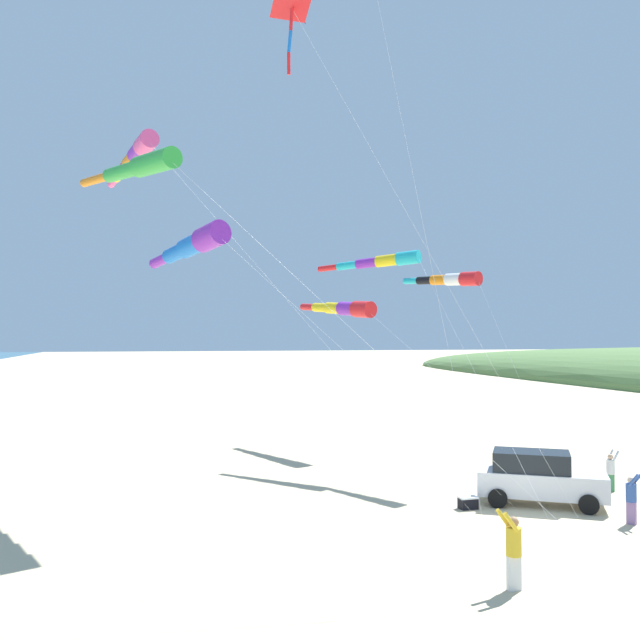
% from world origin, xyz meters
% --- Properties ---
extents(ground_plane, '(600.00, 600.00, 0.00)m').
position_xyz_m(ground_plane, '(0.00, 0.00, 0.00)').
color(ground_plane, '#C6B58C').
extents(parked_car, '(4.60, 3.93, 1.85)m').
position_xyz_m(parked_car, '(-2.43, -2.28, 0.95)').
color(parked_car, silver).
rests_on(parked_car, ground_plane).
extents(cooler_box, '(0.62, 0.42, 0.42)m').
position_xyz_m(cooler_box, '(0.27, -2.45, 0.21)').
color(cooler_box, black).
rests_on(cooler_box, ground_plane).
extents(person_adult_flyer, '(0.56, 0.44, 1.86)m').
position_xyz_m(person_adult_flyer, '(2.94, 4.49, 1.02)').
color(person_adult_flyer, silver).
rests_on(person_adult_flyer, ground_plane).
extents(person_child_green_jacket, '(0.52, 0.58, 1.64)m').
position_xyz_m(person_child_green_jacket, '(-3.72, 0.73, 0.89)').
color(person_child_green_jacket, '#8E6B9E').
rests_on(person_child_green_jacket, ground_plane).
extents(person_child_grey_jacket, '(0.49, 0.39, 1.58)m').
position_xyz_m(person_child_grey_jacket, '(-6.22, -3.18, 0.86)').
color(person_child_grey_jacket, '#3D7F51').
rests_on(person_child_grey_jacket, ground_plane).
extents(kite_windsock_black_fish_shape, '(4.02, 14.72, 9.98)m').
position_xyz_m(kite_windsock_black_fish_shape, '(-0.24, -11.64, 9.56)').
color(kite_windsock_black_fish_shape, '#1EB7C6').
rests_on(kite_windsock_black_fish_shape, ground_plane).
extents(kite_windsock_magenta_far_left, '(12.60, 11.86, 11.31)m').
position_xyz_m(kite_windsock_magenta_far_left, '(11.30, -2.20, 10.91)').
color(kite_windsock_magenta_far_left, green).
rests_on(kite_windsock_magenta_far_left, ground_plane).
extents(kite_windsock_yellow_midlevel, '(3.42, 7.42, 8.67)m').
position_xyz_m(kite_windsock_yellow_midlevel, '(-1.92, -7.83, 8.39)').
color(kite_windsock_yellow_midlevel, red).
rests_on(kite_windsock_yellow_midlevel, ground_plane).
extents(kite_delta_white_trailing, '(9.78, 3.05, 16.97)m').
position_xyz_m(kite_delta_white_trailing, '(6.47, -2.41, 16.50)').
color(kite_delta_white_trailing, red).
rests_on(kite_delta_white_trailing, ground_plane).
extents(kite_windsock_blue_topmost, '(12.13, 14.37, 14.31)m').
position_xyz_m(kite_windsock_blue_topmost, '(11.25, -11.90, 13.77)').
color(kite_windsock_blue_topmost, '#EF4C93').
rests_on(kite_windsock_blue_topmost, ground_plane).
extents(kite_windsock_long_streamer_right, '(12.07, 6.16, 9.76)m').
position_xyz_m(kite_windsock_long_streamer_right, '(9.30, -5.20, 9.12)').
color(kite_windsock_long_streamer_right, purple).
rests_on(kite_windsock_long_streamer_right, ground_plane).
extents(kite_windsock_purple_drifting, '(5.23, 19.19, 7.93)m').
position_xyz_m(kite_windsock_purple_drifting, '(0.10, -16.23, 7.48)').
color(kite_windsock_purple_drifting, red).
rests_on(kite_windsock_purple_drifting, ground_plane).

